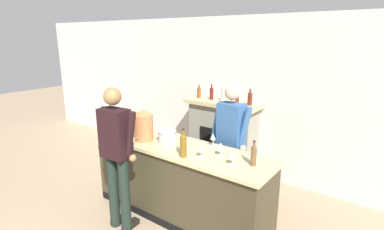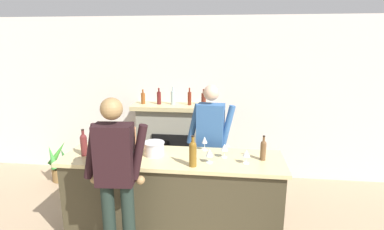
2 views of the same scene
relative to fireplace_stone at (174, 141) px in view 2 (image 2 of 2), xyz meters
The scene contains 16 objects.
wall_back_panel 0.88m from the fireplace_stone, 29.11° to the left, with size 12.00×0.07×2.75m.
bar_counter 1.60m from the fireplace_stone, 80.29° to the right, with size 2.59×0.74×1.02m.
fireplace_stone is the anchor object (origin of this frame).
potted_plant_corner 2.01m from the fireplace_stone, behind, with size 0.44×0.49×0.67m.
person_customer 2.27m from the fireplace_stone, 94.25° to the right, with size 0.66×0.32×1.84m.
person_bartender 1.19m from the fireplace_stone, 53.82° to the right, with size 0.66×0.33×1.79m.
copper_dispenser 1.78m from the fireplace_stone, 99.03° to the right, with size 0.26×0.30×0.44m.
ice_bucket_steel 1.59m from the fireplace_stone, 88.41° to the right, with size 0.25×0.25×0.16m.
wine_bottle_rose_blush 2.08m from the fireplace_stone, 49.52° to the right, with size 0.07×0.07×0.29m.
wine_bottle_merlot_tall 1.77m from the fireplace_stone, 112.46° to the right, with size 0.08×0.08×0.28m.
wine_bottle_cabernet_heavy 1.95m from the fireplace_stone, 73.39° to the right, with size 0.08×0.08×0.35m.
wine_bottle_riesling_slim 1.89m from the fireplace_stone, 115.28° to the right, with size 0.08×0.08×0.32m.
wine_glass_front_left 1.52m from the fireplace_stone, 64.29° to the right, with size 0.07×0.07×0.17m.
wine_glass_back_row 1.81m from the fireplace_stone, 60.02° to the right, with size 0.09×0.09×0.16m.
wine_glass_near_bucket 1.89m from the fireplace_stone, 67.18° to the right, with size 0.09×0.09×0.16m.
wine_glass_front_right 2.06m from the fireplace_stone, 56.10° to the right, with size 0.08×0.08×0.16m.
Camera 2 is at (0.43, -0.59, 2.34)m, focal length 28.00 mm.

